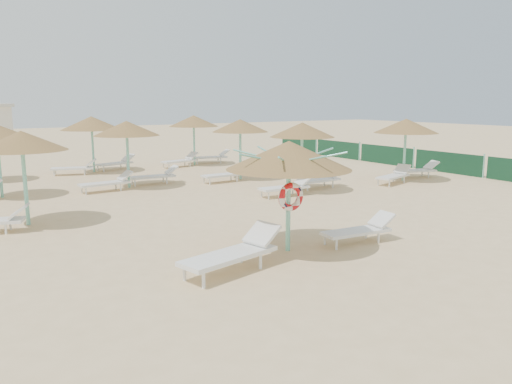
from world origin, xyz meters
TOP-DOWN VIEW (x-y plane):
  - ground at (0.00, 0.00)m, footprint 120.00×120.00m
  - main_palapa at (-0.10, -0.27)m, footprint 2.87×2.87m
  - lounger_main_a at (-1.87, -0.85)m, footprint 2.43×1.23m
  - lounger_main_b at (1.80, -0.69)m, footprint 1.96×0.74m
  - palapa_field at (1.40, 10.54)m, footprint 20.01×12.71m
  - windbreak_fence at (14.00, 9.96)m, footprint 0.08×19.84m

SIDE VIEW (x-z plane):
  - ground at x=0.00m, z-range 0.00..0.00m
  - lounger_main_b at x=1.80m, z-range -0.02..0.68m
  - lounger_main_a at x=-1.87m, z-range -0.02..0.83m
  - windbreak_fence at x=14.00m, z-range -0.05..1.05m
  - main_palapa at x=-0.10m, z-range 0.94..3.52m
  - palapa_field at x=1.40m, z-range 0.92..3.65m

